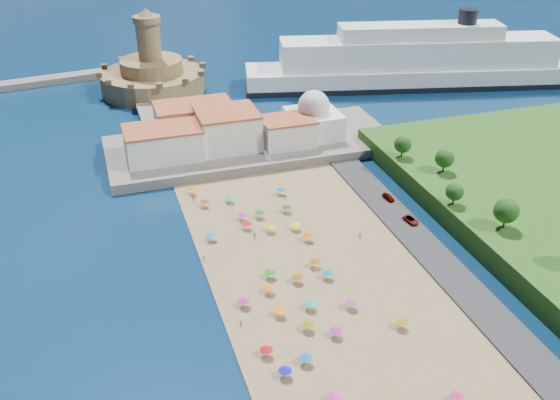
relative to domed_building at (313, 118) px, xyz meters
name	(u,v)px	position (x,y,z in m)	size (l,w,h in m)	color
ground	(298,288)	(-30.00, -71.00, -8.97)	(700.00, 700.00, 0.00)	#071938
terrace	(252,145)	(-20.00, 2.00, -7.47)	(90.00, 36.00, 3.00)	#59544C
jetty	(165,115)	(-42.00, 37.00, -7.77)	(18.00, 70.00, 2.40)	#59544C
waterfront_buildings	(210,131)	(-33.05, 2.64, -1.10)	(57.00, 29.00, 11.00)	silver
domed_building	(313,118)	(0.00, 0.00, 0.00)	(16.00, 16.00, 15.00)	silver
fortress	(152,75)	(-42.00, 67.00, -2.29)	(40.00, 40.00, 32.40)	olive
cruise_ship	(417,64)	(60.01, 42.02, -0.09)	(138.49, 50.86, 30.01)	black
beach_parasols	(311,316)	(-31.50, -82.87, -6.83)	(31.50, 118.18, 2.20)	gray
beachgoers	(284,277)	(-31.99, -67.41, -7.88)	(39.42, 98.88, 1.86)	tan
parked_cars	(427,236)	(6.00, -62.64, -7.61)	(2.86, 76.01, 1.45)	gray
hillside_trees	(519,224)	(20.20, -76.53, 1.13)	(16.63, 106.74, 7.72)	#382314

